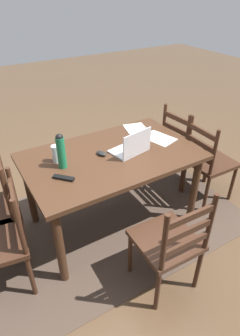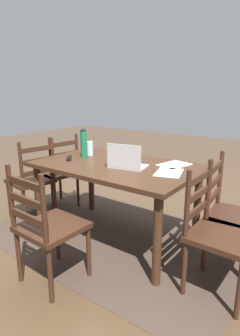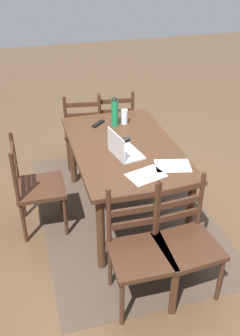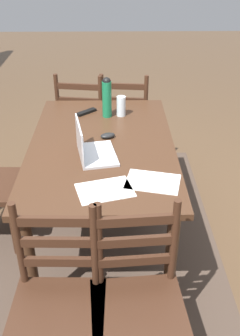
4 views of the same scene
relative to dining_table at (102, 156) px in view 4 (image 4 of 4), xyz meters
name	(u,v)px [view 4 (image 4 of 4)]	position (x,y,z in m)	size (l,w,h in m)	color
ground_plane	(104,234)	(0.00, 0.00, -0.68)	(14.00, 14.00, 0.00)	brown
area_rug	(104,233)	(0.00, 0.00, -0.68)	(2.50, 1.66, 0.01)	#47382D
dining_table	(102,156)	(0.00, 0.00, 0.00)	(1.52, 0.95, 0.78)	#422819
chair_right_far	(84,121)	(1.05, 0.20, -0.22)	(0.50, 0.50, 0.95)	#3D2316
chair_left_far	(58,307)	(-1.05, 0.19, -0.22)	(0.45, 0.45, 0.95)	#3D2316
chair_left_near	(138,306)	(-1.05, -0.19, -0.22)	(0.47, 0.47, 0.95)	#3D2316
chair_right_near	(125,121)	(1.05, -0.19, -0.22)	(0.49, 0.49, 0.95)	#3D2316
laptop	(90,148)	(-0.17, 0.07, 0.16)	(0.36, 0.28, 0.23)	silver
water_bottle	(107,97)	(0.44, -0.03, 0.25)	(0.07, 0.07, 0.30)	#197247
drinking_glass	(121,106)	(0.45, -0.14, 0.17)	(0.07, 0.07, 0.15)	silver
computer_mouse	(108,136)	(0.08, -0.04, 0.11)	(0.06, 0.10, 0.03)	black
tv_remote	(86,112)	(0.50, 0.13, 0.11)	(0.04, 0.17, 0.02)	black
paper_stack_left	(153,182)	(-0.47, -0.30, 0.10)	(0.21, 0.30, 0.00)	white
paper_stack_right	(105,190)	(-0.54, -0.03, 0.10)	(0.21, 0.30, 0.00)	white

